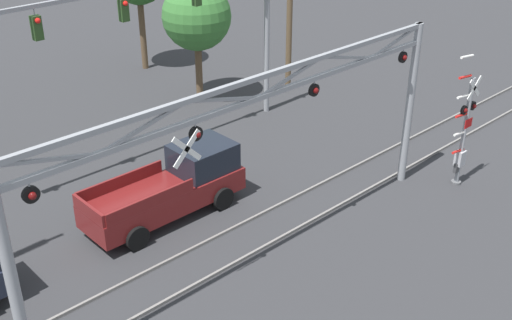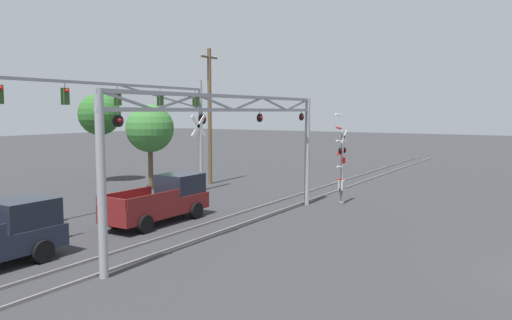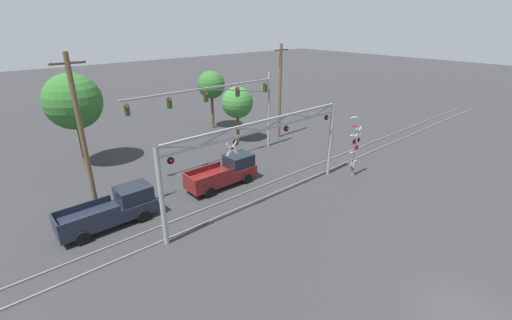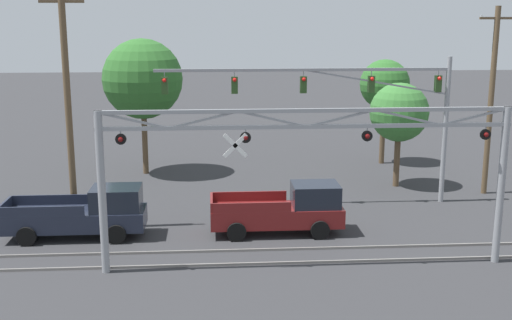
{
  "view_description": "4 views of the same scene",
  "coord_description": "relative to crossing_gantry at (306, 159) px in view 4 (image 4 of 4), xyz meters",
  "views": [
    {
      "loc": [
        -10.82,
        1.52,
        11.6
      ],
      "look_at": [
        -0.63,
        12.43,
        3.8
      ],
      "focal_mm": 45.0,
      "sensor_mm": 36.0,
      "label": 1
    },
    {
      "loc": [
        -17.58,
        1.03,
        5.17
      ],
      "look_at": [
        1.14,
        12.56,
        3.01
      ],
      "focal_mm": 35.0,
      "sensor_mm": 36.0,
      "label": 2
    },
    {
      "loc": [
        -13.88,
        -2.47,
        11.76
      ],
      "look_at": [
        0.72,
        14.44,
        2.49
      ],
      "focal_mm": 24.0,
      "sensor_mm": 36.0,
      "label": 3
    },
    {
      "loc": [
        -3.34,
        -9.0,
        8.97
      ],
      "look_at": [
        -1.72,
        13.93,
        3.84
      ],
      "focal_mm": 45.0,
      "sensor_mm": 36.0,
      "label": 4
    }
  ],
  "objects": [
    {
      "name": "rail_track_near",
      "position": [
        0.01,
        0.28,
        -3.99
      ],
      "size": [
        80.0,
        0.08,
        0.1
      ],
      "primitive_type": "cube",
      "color": "gray",
      "rests_on": "ground_plane"
    },
    {
      "name": "utility_pole_left",
      "position": [
        -9.27,
        5.03,
        1.2
      ],
      "size": [
        1.8,
        0.28,
        10.19
      ],
      "color": "brown",
      "rests_on": "ground_plane"
    },
    {
      "name": "traffic_signal_span",
      "position": [
        3.87,
        8.02,
        1.13
      ],
      "size": [
        14.1,
        0.39,
        7.16
      ],
      "color": "gray",
      "rests_on": "ground_plane"
    },
    {
      "name": "background_tree_far_right_verge",
      "position": [
        7.31,
        16.68,
        0.87
      ],
      "size": [
        3.04,
        3.04,
        6.48
      ],
      "color": "brown",
      "rests_on": "ground_plane"
    },
    {
      "name": "pickup_truck_lead",
      "position": [
        -0.25,
        3.84,
        -3.03
      ],
      "size": [
        5.56,
        2.07,
        2.13
      ],
      "color": "maroon",
      "rests_on": "ground_plane"
    },
    {
      "name": "utility_pole_right",
      "position": [
        10.8,
        9.37,
        0.87
      ],
      "size": [
        1.8,
        0.28,
        9.52
      ],
      "color": "brown",
      "rests_on": "ground_plane"
    },
    {
      "name": "pickup_truck_following",
      "position": [
        -8.6,
        3.88,
        -3.03
      ],
      "size": [
        5.73,
        2.07,
        2.13
      ],
      "color": "#1E2333",
      "rests_on": "ground_plane"
    },
    {
      "name": "rail_track_far",
      "position": [
        0.01,
        1.72,
        -3.99
      ],
      "size": [
        80.0,
        0.08,
        0.1
      ],
      "primitive_type": "cube",
      "color": "gray",
      "rests_on": "ground_plane"
    },
    {
      "name": "crossing_gantry",
      "position": [
        0.0,
        0.0,
        0.0
      ],
      "size": [
        14.7,
        0.3,
        5.86
      ],
      "color": "gray",
      "rests_on": "ground_plane"
    },
    {
      "name": "background_tree_beyond_span",
      "position": [
        -7.21,
        15.0,
        1.48
      ],
      "size": [
        4.57,
        4.57,
        7.82
      ],
      "color": "brown",
      "rests_on": "ground_plane"
    },
    {
      "name": "background_tree_far_left_verge",
      "position": [
        6.63,
        11.12,
        -0.02
      ],
      "size": [
        3.13,
        3.13,
        5.61
      ],
      "color": "brown",
      "rests_on": "ground_plane"
    }
  ]
}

